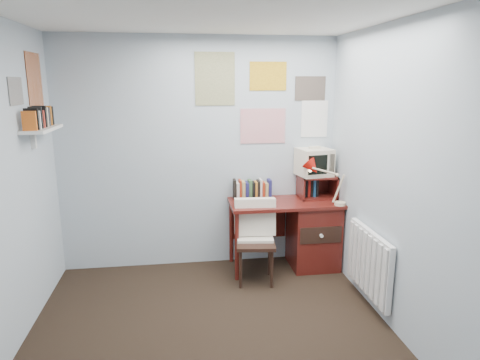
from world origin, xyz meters
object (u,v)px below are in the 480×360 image
object	(u,v)px
desk_chair	(256,244)
crt_tv	(314,161)
desk	(308,231)
tv_riser	(317,186)
radiator	(369,263)
desk_lamp	(341,185)
wall_shelf	(42,129)

from	to	relation	value
desk_chair	crt_tv	size ratio (longest dim) A/B	2.41
desk	desk_chair	distance (m)	0.72
tv_riser	radiator	size ratio (longest dim) A/B	0.50
desk_chair	radiator	bearing A→B (deg)	-26.56
tv_riser	radiator	bearing A→B (deg)	-80.72
desk_lamp	tv_riser	world-z (taller)	desk_lamp
desk	tv_riser	world-z (taller)	tv_riser
crt_tv	radiator	size ratio (longest dim) A/B	0.43
desk_lamp	radiator	bearing A→B (deg)	-106.84
radiator	wall_shelf	world-z (taller)	wall_shelf
radiator	wall_shelf	xyz separation A→B (m)	(-2.86, 0.55, 1.20)
radiator	wall_shelf	size ratio (longest dim) A/B	1.29
tv_riser	crt_tv	world-z (taller)	crt_tv
desk	desk_lamp	xyz separation A→B (m)	(0.26, -0.22, 0.57)
tv_riser	wall_shelf	distance (m)	2.83
desk_chair	desk_lamp	world-z (taller)	desk_lamp
tv_riser	crt_tv	distance (m)	0.29
desk	desk_lamp	world-z (taller)	desk_lamp
tv_riser	crt_tv	bearing A→B (deg)	152.15
desk_lamp	wall_shelf	xyz separation A→B (m)	(-2.84, -0.16, 0.65)
desk_lamp	wall_shelf	bearing A→B (deg)	164.47
crt_tv	desk_chair	bearing A→B (deg)	-159.62
desk_lamp	wall_shelf	distance (m)	2.91
desk	radiator	size ratio (longest dim) A/B	1.50
wall_shelf	desk	bearing A→B (deg)	8.40
tv_riser	wall_shelf	bearing A→B (deg)	-169.68
tv_riser	crt_tv	xyz separation A→B (m)	(-0.04, 0.02, 0.29)
desk_chair	radiator	world-z (taller)	desk_chair
desk_lamp	tv_riser	bearing A→B (deg)	95.14
desk_lamp	wall_shelf	world-z (taller)	wall_shelf
desk_lamp	crt_tv	world-z (taller)	crt_tv
tv_riser	wall_shelf	world-z (taller)	wall_shelf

